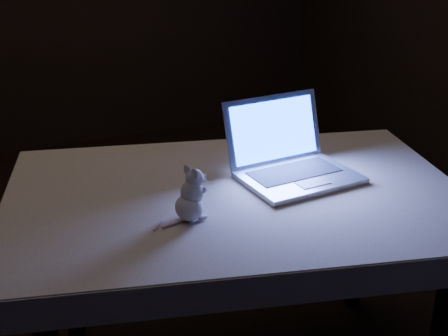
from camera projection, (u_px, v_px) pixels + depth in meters
name	position (u px, v px, depth m)	size (l,w,h in m)	color
floor	(166.00, 300.00, 3.04)	(5.00, 5.00, 0.00)	black
table	(235.00, 289.00, 2.39)	(1.58, 1.02, 0.85)	black
tablecloth	(223.00, 214.00, 2.17)	(1.69, 1.13, 0.11)	beige
laptop	(301.00, 145.00, 2.26)	(0.43, 0.38, 0.29)	#B2B2B7
plush_mouse	(189.00, 194.00, 1.98)	(0.14, 0.14, 0.19)	silver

